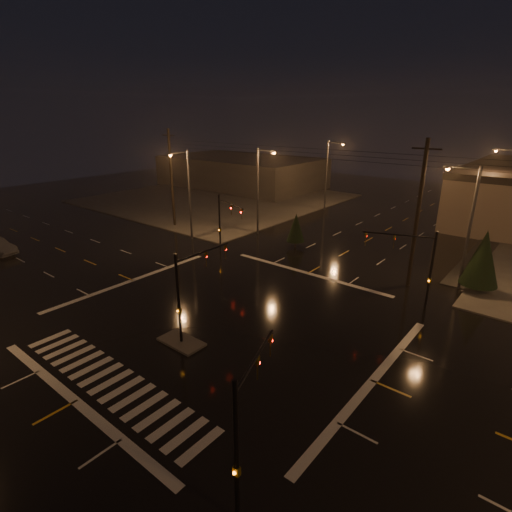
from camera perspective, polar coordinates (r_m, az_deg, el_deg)
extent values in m
plane|color=black|center=(28.63, -4.47, -8.96)|extent=(140.00, 140.00, 0.00)
cube|color=#413F3A|center=(68.92, -5.57, 8.24)|extent=(36.00, 36.00, 0.12)
cube|color=#413F3A|center=(26.25, -10.59, -11.96)|extent=(3.00, 1.60, 0.15)
cube|color=beige|center=(23.99, -20.01, -16.51)|extent=(15.00, 2.60, 0.01)
cube|color=beige|center=(23.31, -24.37, -18.37)|extent=(16.00, 0.50, 0.01)
cube|color=beige|center=(36.58, 7.42, -2.45)|extent=(16.00, 0.50, 0.01)
cube|color=#3B3834|center=(80.49, -2.15, 11.96)|extent=(30.00, 18.00, 5.60)
cylinder|color=black|center=(24.86, -11.02, -6.20)|extent=(0.18, 0.18, 6.00)
cylinder|color=black|center=(25.27, -7.52, 0.58)|extent=(0.12, 4.50, 0.12)
imported|color=#594707|center=(26.64, -4.37, 1.60)|extent=(0.16, 0.20, 1.00)
cube|color=#594707|center=(25.17, -10.91, -7.64)|extent=(0.25, 0.18, 0.35)
cylinder|color=black|center=(31.29, 23.69, -2.04)|extent=(0.18, 0.18, 6.00)
cylinder|color=black|center=(30.36, 19.66, 2.86)|extent=(4.74, 1.82, 0.12)
imported|color=#594707|center=(30.41, 15.42, 3.24)|extent=(0.24, 0.22, 1.00)
cube|color=#594707|center=(31.54, 23.52, -3.22)|extent=(0.25, 0.18, 0.35)
cylinder|color=black|center=(41.39, -5.22, 4.66)|extent=(0.18, 0.18, 6.00)
cylinder|color=black|center=(38.62, -3.69, 7.43)|extent=(4.74, 1.82, 0.12)
imported|color=#594707|center=(36.69, -2.05, 6.72)|extent=(0.24, 0.22, 1.00)
cube|color=#594707|center=(41.57, -5.19, 3.73)|extent=(0.25, 0.18, 0.35)
cylinder|color=black|center=(14.86, -2.83, -26.51)|extent=(0.18, 0.18, 6.00)
cylinder|color=black|center=(14.68, -0.02, -14.36)|extent=(1.48, 3.80, 0.12)
imported|color=#594707|center=(16.15, 2.10, -11.11)|extent=(0.22, 0.24, 1.00)
cube|color=#594707|center=(15.38, -2.78, -28.31)|extent=(0.25, 0.18, 0.35)
cylinder|color=#38383A|center=(47.07, 0.24, 9.08)|extent=(0.24, 0.24, 10.00)
cylinder|color=#38383A|center=(45.68, 1.46, 14.83)|extent=(2.40, 0.14, 0.14)
cube|color=#38383A|center=(45.02, 2.61, 14.68)|extent=(0.70, 0.30, 0.18)
sphere|color=orange|center=(45.03, 2.60, 14.52)|extent=(0.32, 0.32, 0.32)
cylinder|color=#38383A|center=(60.21, 10.01, 11.15)|extent=(0.24, 0.24, 10.00)
cylinder|color=#38383A|center=(59.13, 11.34, 15.60)|extent=(2.40, 0.14, 0.14)
cube|color=#38383A|center=(58.62, 12.32, 15.45)|extent=(0.70, 0.30, 0.18)
sphere|color=orange|center=(58.63, 12.31, 15.32)|extent=(0.32, 0.32, 0.32)
cylinder|color=#38383A|center=(35.66, 28.16, 3.22)|extent=(0.24, 0.24, 10.00)
cylinder|color=#38383A|center=(35.02, 27.51, 11.16)|extent=(2.40, 0.14, 0.14)
cube|color=#38383A|center=(35.27, 25.74, 11.39)|extent=(0.70, 0.30, 0.18)
sphere|color=orange|center=(35.28, 25.71, 11.18)|extent=(0.32, 0.32, 0.32)
cylinder|color=#38383A|center=(55.08, 32.58, 7.58)|extent=(0.24, 0.24, 10.00)
cylinder|color=#38383A|center=(54.67, 32.26, 12.72)|extent=(2.40, 0.14, 0.14)
cube|color=#38383A|center=(54.83, 31.10, 12.88)|extent=(0.70, 0.30, 0.18)
sphere|color=orange|center=(54.84, 31.08, 12.75)|extent=(0.32, 0.32, 0.32)
cylinder|color=#38383A|center=(45.50, -9.46, 8.44)|extent=(0.24, 0.24, 10.00)
cylinder|color=#38383A|center=(44.04, -11.01, 14.31)|extent=(0.14, 2.40, 0.14)
cube|color=#38383A|center=(43.34, -12.14, 14.08)|extent=(0.30, 0.70, 0.18)
sphere|color=orange|center=(43.36, -12.13, 13.91)|extent=(0.32, 0.32, 0.32)
cylinder|color=black|center=(51.43, -11.97, 10.71)|extent=(0.32, 0.32, 12.00)
cube|color=black|center=(50.91, -12.40, 16.49)|extent=(2.20, 0.12, 0.12)
cylinder|color=black|center=(34.31, 22.05, 5.29)|extent=(0.32, 0.32, 12.00)
cube|color=black|center=(33.52, 23.22, 13.91)|extent=(2.20, 0.12, 0.12)
cylinder|color=black|center=(37.08, 28.98, -4.00)|extent=(0.18, 0.18, 0.70)
cone|color=black|center=(36.23, 29.65, -0.23)|extent=(2.88, 2.88, 4.49)
cylinder|color=black|center=(43.40, 5.64, 1.72)|extent=(0.18, 0.18, 0.70)
cone|color=black|center=(42.86, 5.72, 4.09)|extent=(1.94, 1.94, 3.03)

